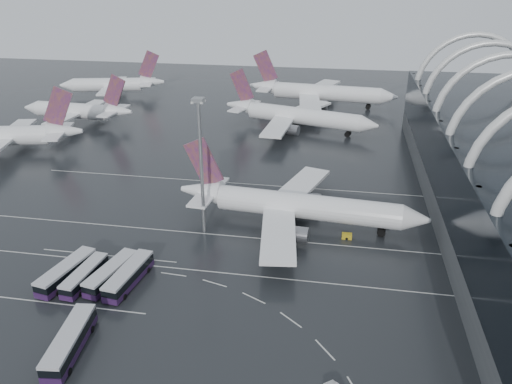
% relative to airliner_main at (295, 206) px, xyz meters
% --- Properties ---
extents(ground, '(420.00, 420.00, 0.00)m').
position_rel_airliner_main_xyz_m(ground, '(-10.83, -19.34, -4.65)').
color(ground, black).
rests_on(ground, ground).
extents(lane_marking_near, '(120.00, 0.25, 0.01)m').
position_rel_airliner_main_xyz_m(lane_marking_near, '(-10.83, -21.34, -4.65)').
color(lane_marking_near, silver).
rests_on(lane_marking_near, ground).
extents(lane_marking_mid, '(120.00, 0.25, 0.01)m').
position_rel_airliner_main_xyz_m(lane_marking_mid, '(-10.83, -7.34, -4.65)').
color(lane_marking_mid, silver).
rests_on(lane_marking_mid, ground).
extents(lane_marking_far, '(120.00, 0.25, 0.01)m').
position_rel_airliner_main_xyz_m(lane_marking_far, '(-10.83, 20.66, -4.65)').
color(lane_marking_far, silver).
rests_on(lane_marking_far, ground).
extents(bus_bay_line_south, '(28.00, 0.25, 0.01)m').
position_rel_airliner_main_xyz_m(bus_bay_line_south, '(-34.83, -35.34, -4.65)').
color(bus_bay_line_south, silver).
rests_on(bus_bay_line_south, ground).
extents(bus_bay_line_north, '(28.00, 0.25, 0.01)m').
position_rel_airliner_main_xyz_m(bus_bay_line_north, '(-34.83, -19.34, -4.65)').
color(bus_bay_line_north, silver).
rests_on(bus_bay_line_north, ground).
extents(airliner_main, '(54.92, 47.98, 18.59)m').
position_rel_airliner_main_xyz_m(airliner_main, '(0.00, 0.00, 0.00)').
color(airliner_main, white).
rests_on(airliner_main, ground).
extents(airliner_gate_b, '(55.40, 49.14, 19.55)m').
position_rel_airliner_main_xyz_m(airliner_gate_b, '(-7.13, 71.24, 0.24)').
color(airliner_gate_b, white).
rests_on(airliner_gate_b, ground).
extents(airliner_gate_c, '(60.75, 55.72, 21.63)m').
position_rel_airliner_main_xyz_m(airliner_gate_c, '(-1.29, 105.63, 0.75)').
color(airliner_gate_c, white).
rests_on(airliner_gate_c, ground).
extents(jet_remote_west, '(46.24, 37.49, 20.24)m').
position_rel_airliner_main_xyz_m(jet_remote_west, '(-91.04, 32.63, 0.57)').
color(jet_remote_west, white).
rests_on(jet_remote_west, ground).
extents(jet_remote_mid, '(43.08, 34.69, 18.79)m').
position_rel_airliner_main_xyz_m(jet_remote_mid, '(-84.78, 64.23, 0.19)').
color(jet_remote_mid, white).
rests_on(jet_remote_mid, ground).
extents(jet_remote_far, '(45.30, 36.71, 19.81)m').
position_rel_airliner_main_xyz_m(jet_remote_far, '(-90.74, 106.87, 0.46)').
color(jet_remote_far, white).
rests_on(jet_remote_far, ground).
extents(bus_row_near_a, '(5.41, 13.81, 3.32)m').
position_rel_airliner_main_xyz_m(bus_row_near_a, '(-38.38, -28.68, -2.83)').
color(bus_row_near_a, '#2C133C').
rests_on(bus_row_near_a, ground).
extents(bus_row_near_b, '(3.73, 12.22, 2.96)m').
position_rel_airliner_main_xyz_m(bus_row_near_b, '(-34.74, -28.88, -3.03)').
color(bus_row_near_b, '#2C133C').
rests_on(bus_row_near_b, ground).
extents(bus_row_near_c, '(5.32, 13.29, 3.19)m').
position_rel_airliner_main_xyz_m(bus_row_near_c, '(-30.30, -27.51, -2.90)').
color(bus_row_near_c, '#2C133C').
rests_on(bus_row_near_c, ground).
extents(bus_row_near_d, '(4.51, 13.71, 3.31)m').
position_rel_airliner_main_xyz_m(bus_row_near_d, '(-26.80, -27.81, -2.83)').
color(bus_row_near_d, '#2C133C').
rests_on(bus_row_near_d, ground).
extents(bus_row_far_c, '(4.81, 14.30, 3.45)m').
position_rel_airliner_main_xyz_m(bus_row_far_c, '(-28.35, -45.67, -2.76)').
color(bus_row_far_c, '#2C133C').
rests_on(bus_row_far_c, ground).
extents(floodlight_mast, '(2.24, 2.24, 29.17)m').
position_rel_airliner_main_xyz_m(floodlight_mast, '(-18.83, -6.30, 13.70)').
color(floodlight_mast, gray).
rests_on(floodlight_mast, ground).
extents(gse_cart_belly_a, '(2.09, 1.24, 1.14)m').
position_rel_airliner_main_xyz_m(gse_cart_belly_a, '(11.52, -4.16, -4.08)').
color(gse_cart_belly_a, gold).
rests_on(gse_cart_belly_a, ground).
extents(gse_cart_belly_c, '(2.48, 1.47, 1.35)m').
position_rel_airliner_main_xyz_m(gse_cart_belly_c, '(-1.58, -3.93, -3.98)').
color(gse_cart_belly_c, gold).
rests_on(gse_cart_belly_c, ground).
extents(gse_cart_belly_d, '(2.38, 1.40, 1.30)m').
position_rel_airliner_main_xyz_m(gse_cart_belly_d, '(19.83, 4.12, -4.01)').
color(gse_cart_belly_d, slate).
rests_on(gse_cart_belly_d, ground).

